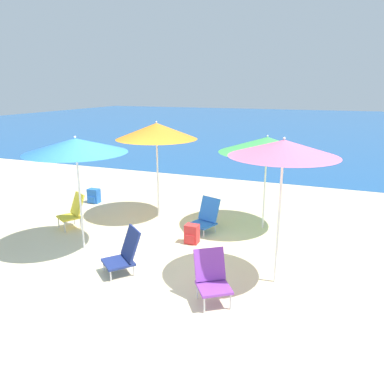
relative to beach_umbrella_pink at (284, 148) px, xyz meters
The scene contains 12 objects.
ground_plane 3.27m from the beach_umbrella_pink, behind, with size 60.00×60.00×0.00m, color beige.
sea_water 26.49m from the beach_umbrella_pink, 95.40° to the left, with size 60.00×40.00×0.01m.
beach_umbrella_pink is the anchor object (origin of this frame).
beach_umbrella_orange 3.72m from the beach_umbrella_pink, 145.72° to the left, with size 1.83×1.83×2.23m.
beach_umbrella_blue 3.60m from the beach_umbrella_pink, behind, with size 1.83×1.83×2.14m.
beach_umbrella_green 2.36m from the beach_umbrella_pink, 105.72° to the left, with size 2.00×2.00×2.02m.
beach_chair_yellow 4.86m from the beach_umbrella_pink, behind, with size 0.62×0.65×0.75m.
beach_chair_purple 2.09m from the beach_umbrella_pink, 131.86° to the right, with size 0.67×0.70×0.73m.
beach_chair_navy 3.01m from the beach_umbrella_pink, 166.32° to the right, with size 0.72×0.73×0.74m.
beach_chair_blue 2.99m from the beach_umbrella_pink, 136.49° to the left, with size 0.62×0.67×0.71m.
backpack_blue 6.02m from the beach_umbrella_pink, 154.57° to the left, with size 0.30×0.24×0.38m.
backpack_red 2.79m from the beach_umbrella_pink, 152.28° to the left, with size 0.26×0.23×0.38m.
Camera 1 is at (3.20, -5.23, 2.98)m, focal length 35.00 mm.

